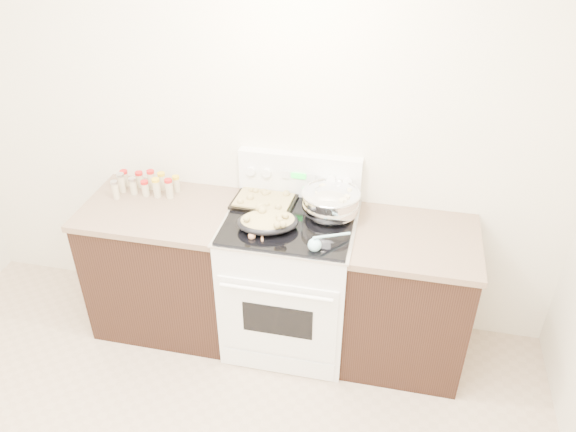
# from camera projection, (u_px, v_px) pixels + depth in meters

# --- Properties ---
(room_shell) EXTENTS (4.10, 3.60, 2.75)m
(room_shell) POSITION_uv_depth(u_px,v_px,m) (88.00, 248.00, 1.77)
(room_shell) COLOR #EFE7CE
(room_shell) RESTS_ON ground
(counter_left) EXTENTS (0.93, 0.67, 0.92)m
(counter_left) POSITION_uv_depth(u_px,v_px,m) (167.00, 265.00, 3.70)
(counter_left) COLOR black
(counter_left) RESTS_ON ground
(counter_right) EXTENTS (0.73, 0.67, 0.92)m
(counter_right) POSITION_uv_depth(u_px,v_px,m) (407.00, 298.00, 3.43)
(counter_right) COLOR black
(counter_right) RESTS_ON ground
(kitchen_range) EXTENTS (0.78, 0.73, 1.22)m
(kitchen_range) POSITION_uv_depth(u_px,v_px,m) (290.00, 279.00, 3.54)
(kitchen_range) COLOR white
(kitchen_range) RESTS_ON ground
(mixing_bowl) EXTENTS (0.39, 0.39, 0.20)m
(mixing_bowl) POSITION_uv_depth(u_px,v_px,m) (331.00, 203.00, 3.29)
(mixing_bowl) COLOR silver
(mixing_bowl) RESTS_ON kitchen_range
(roasting_pan) EXTENTS (0.41, 0.34, 0.11)m
(roasting_pan) POSITION_uv_depth(u_px,v_px,m) (268.00, 221.00, 3.18)
(roasting_pan) COLOR black
(roasting_pan) RESTS_ON kitchen_range
(baking_sheet) EXTENTS (0.39, 0.28, 0.06)m
(baking_sheet) POSITION_uv_depth(u_px,v_px,m) (264.00, 200.00, 3.43)
(baking_sheet) COLOR black
(baking_sheet) RESTS_ON kitchen_range
(wooden_spoon) EXTENTS (0.10, 0.27, 0.04)m
(wooden_spoon) POSITION_uv_depth(u_px,v_px,m) (256.00, 232.00, 3.16)
(wooden_spoon) COLOR tan
(wooden_spoon) RESTS_ON kitchen_range
(blue_ladle) EXTENTS (0.22, 0.20, 0.09)m
(blue_ladle) POSITION_uv_depth(u_px,v_px,m) (317.00, 244.00, 3.03)
(blue_ladle) COLOR #98D1E2
(blue_ladle) RESTS_ON kitchen_range
(spice_jars) EXTENTS (0.40, 0.22, 0.13)m
(spice_jars) POSITION_uv_depth(u_px,v_px,m) (146.00, 184.00, 3.56)
(spice_jars) COLOR #BFB28C
(spice_jars) RESTS_ON counter_left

